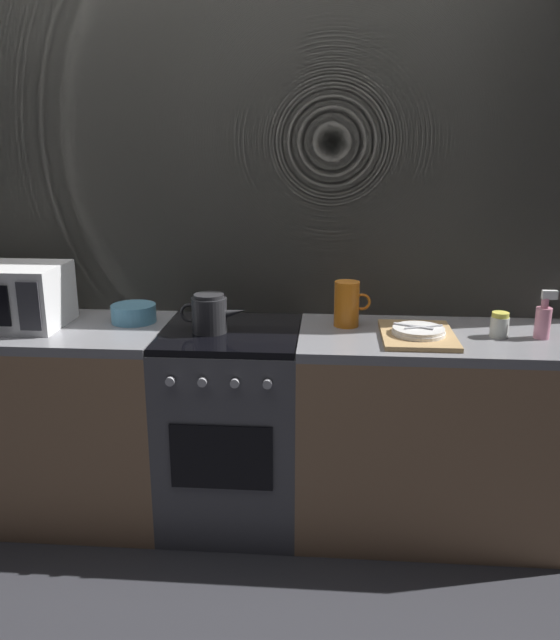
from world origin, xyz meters
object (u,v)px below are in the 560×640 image
(spice_jar, at_px, (500,325))
(stove_unit, at_px, (232,426))
(pitcher, at_px, (347,304))
(spray_bottle, at_px, (543,320))
(kettle, at_px, (210,314))
(mixing_bowl, at_px, (134,313))
(microwave, at_px, (10,296))
(dish_pile, at_px, (418,334))

(spice_jar, bearing_deg, stove_unit, 179.68)
(pitcher, bearing_deg, spray_bottle, -8.63)
(kettle, height_order, spray_bottle, spray_bottle)
(mixing_bowl, bearing_deg, microwave, -168.74)
(mixing_bowl, relative_size, pitcher, 1.00)
(pitcher, bearing_deg, dish_pile, -28.53)
(pitcher, bearing_deg, mixing_bowl, -179.32)
(stove_unit, bearing_deg, spice_jar, -0.32)
(mixing_bowl, relative_size, dish_pile, 0.50)
(microwave, distance_m, mixing_bowl, 0.53)
(microwave, relative_size, kettle, 1.62)
(stove_unit, distance_m, kettle, 0.54)
(stove_unit, distance_m, spray_bottle, 1.41)
(pitcher, bearing_deg, stove_unit, -167.85)
(spray_bottle, bearing_deg, kettle, -179.25)
(kettle, bearing_deg, microwave, 178.31)
(stove_unit, distance_m, microwave, 1.13)
(pitcher, xyz_separation_m, dish_pile, (0.29, -0.16, -0.08))
(microwave, height_order, kettle, microwave)
(spice_jar, bearing_deg, pitcher, 169.70)
(microwave, height_order, mixing_bowl, microwave)
(microwave, bearing_deg, pitcher, 4.43)
(kettle, xyz_separation_m, spice_jar, (1.22, 0.03, -0.03))
(microwave, xyz_separation_m, pitcher, (1.47, 0.11, -0.03))
(dish_pile, height_order, spray_bottle, spray_bottle)
(mixing_bowl, xyz_separation_m, pitcher, (0.96, 0.01, 0.06))
(dish_pile, relative_size, spray_bottle, 1.97)
(microwave, distance_m, dish_pile, 1.77)
(mixing_bowl, height_order, spray_bottle, spray_bottle)
(microwave, xyz_separation_m, mixing_bowl, (0.52, 0.10, -0.10))
(pitcher, xyz_separation_m, spice_jar, (0.63, -0.11, -0.05))
(spice_jar, bearing_deg, microwave, 179.98)
(mixing_bowl, bearing_deg, kettle, -19.11)
(stove_unit, xyz_separation_m, kettle, (-0.08, -0.03, 0.53))
(microwave, distance_m, spray_bottle, 2.27)
(stove_unit, xyz_separation_m, microwave, (-0.97, -0.01, 0.59))
(mixing_bowl, distance_m, pitcher, 0.96)
(mixing_bowl, relative_size, spice_jar, 1.90)
(dish_pile, bearing_deg, pitcher, 151.47)
(stove_unit, height_order, dish_pile, dish_pile)
(kettle, distance_m, spice_jar, 1.22)
(mixing_bowl, bearing_deg, pitcher, 0.68)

